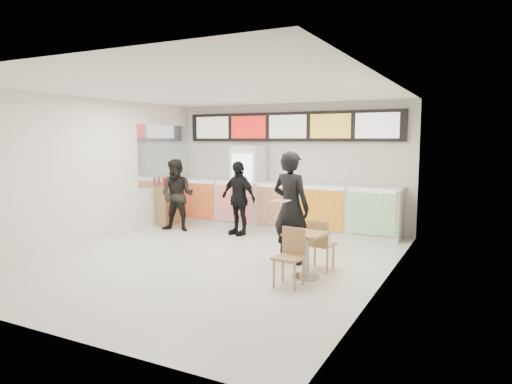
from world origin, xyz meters
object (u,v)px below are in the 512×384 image
Objects in this scene: service_counter at (283,206)px; customer_main at (291,207)px; condiment_ledge at (171,204)px; customer_mid at (238,198)px; customer_left at (177,195)px; cafe_table at (306,246)px; drinks_fridge at (248,186)px.

customer_main reaches higher than service_counter.
customer_main is 4.61m from condiment_ledge.
customer_mid is 2.22m from condiment_ledge.
customer_main is at bearing -25.81° from condiment_ledge.
customer_left is (-2.13, -1.28, 0.27)m from service_counter.
cafe_table is 5.41m from condiment_ledge.
condiment_ledge is (-1.89, -0.65, -0.50)m from drinks_fridge.
service_counter is 3.34× the size of customer_mid.
service_counter is at bearing 71.34° from customer_mid.
customer_left is (-1.19, -1.30, -0.16)m from drinks_fridge.
customer_main is (2.24, -2.65, -0.02)m from drinks_fridge.
customer_mid is at bearing -123.57° from service_counter.
customer_main is at bearing -49.75° from drinks_fridge.
cafe_table is at bearing -28.06° from customer_mid.
customer_main is 2.57m from customer_mid.
customer_mid is at bearing 144.62° from cafe_table.
drinks_fridge is 1.18× the size of customer_left.
cafe_table is 1.27× the size of condiment_ledge.
customer_left is at bearing -43.03° from condiment_ledge.
drinks_fridge is 1.06m from customer_mid.
customer_main is at bearing 135.74° from cafe_table.
customer_main reaches higher than condiment_ledge.
customer_mid is at bearing -28.22° from customer_main.
customer_mid is (-0.66, -0.99, 0.26)m from service_counter.
drinks_fridge is 1.34× the size of cafe_table.
customer_left reaches higher than service_counter.
customer_mid is 1.12× the size of cafe_table.
customer_left is 1.01× the size of customer_mid.
condiment_ledge is at bearing -167.24° from service_counter.
condiment_ledge reaches higher than service_counter.
customer_left reaches higher than cafe_table.
customer_main is 1.17× the size of customer_mid.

